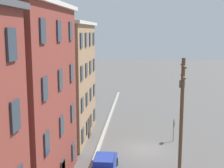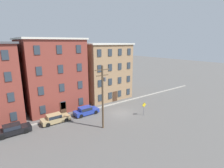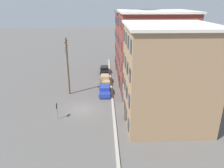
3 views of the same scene
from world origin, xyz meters
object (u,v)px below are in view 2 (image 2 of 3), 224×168
caution_sign (144,107)px  utility_pole (103,94)px  car_black (13,129)px  car_blue (86,110)px  car_tan (55,118)px

caution_sign → utility_pole: bearing=177.3°
car_black → car_blue: 11.44m
car_blue → caution_sign: size_ratio=1.83×
car_blue → utility_pole: utility_pole is taller
car_tan → caution_sign: bearing=-25.3°
car_black → utility_pole: bearing=-28.0°
caution_sign → utility_pole: (-8.30, 0.39, 3.69)m
car_black → caution_sign: size_ratio=1.83×
car_tan → car_black: bearing=-179.2°
car_black → utility_pole: size_ratio=0.47×
caution_sign → car_blue: bearing=141.7°
caution_sign → utility_pole: utility_pole is taller
car_blue → caution_sign: bearing=-38.3°
car_tan → utility_pole: bearing=-48.9°
car_black → utility_pole: (11.17, -5.93, 4.54)m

